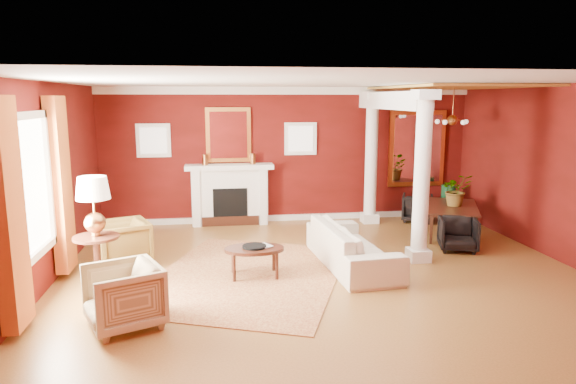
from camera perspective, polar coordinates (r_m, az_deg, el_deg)
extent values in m
plane|color=brown|center=(8.12, 3.78, -8.80)|extent=(8.00, 8.00, 0.00)
cube|color=#610F0D|center=(11.18, 0.10, 4.15)|extent=(8.00, 0.04, 2.90)
cube|color=#610F0D|center=(4.48, 13.47, -5.64)|extent=(8.00, 0.04, 2.90)
cube|color=#610F0D|center=(7.95, -25.56, 0.57)|extent=(0.04, 7.00, 2.90)
cube|color=#610F0D|center=(9.45, 28.35, 1.75)|extent=(0.04, 7.00, 2.90)
cube|color=silver|center=(7.67, 4.04, 12.12)|extent=(8.00, 7.00, 0.04)
cube|color=white|center=(11.02, -6.48, -0.48)|extent=(1.60, 0.34, 1.20)
cube|color=black|center=(10.88, -6.43, -1.43)|extent=(0.72, 0.03, 0.70)
cube|color=black|center=(10.95, -6.39, -3.22)|extent=(1.20, 0.05, 0.20)
cube|color=white|center=(10.88, -6.54, 2.80)|extent=(1.85, 0.42, 0.10)
cube|color=white|center=(10.99, -10.12, -0.60)|extent=(0.16, 0.40, 1.20)
cube|color=white|center=(11.03, -2.84, -0.41)|extent=(0.16, 0.40, 1.20)
cube|color=gold|center=(10.98, -6.64, 6.33)|extent=(0.95, 0.06, 1.15)
cube|color=white|center=(10.95, -6.63, 6.31)|extent=(0.78, 0.02, 0.98)
cube|color=white|center=(11.06, -14.72, 5.57)|extent=(0.70, 0.06, 0.70)
cube|color=white|center=(11.03, -14.74, 5.55)|extent=(0.54, 0.02, 0.54)
cube|color=white|center=(11.15, 1.40, 5.94)|extent=(0.70, 0.06, 0.70)
cube|color=white|center=(11.12, 1.43, 5.93)|extent=(0.54, 0.02, 0.54)
cube|color=white|center=(7.36, -26.86, 0.55)|extent=(0.03, 1.30, 1.70)
cube|color=white|center=(6.70, -28.43, -0.46)|extent=(0.08, 0.10, 1.90)
cube|color=white|center=(8.01, -25.07, 1.40)|extent=(0.08, 0.10, 1.90)
cube|color=#AA511D|center=(6.43, -28.62, -2.25)|extent=(0.18, 0.55, 2.60)
cube|color=#AA511D|center=(8.30, -23.95, 0.72)|extent=(0.18, 0.55, 2.60)
cube|color=white|center=(8.85, 14.27, -6.78)|extent=(0.34, 0.34, 0.20)
cylinder|color=white|center=(8.56, 14.67, 1.89)|extent=(0.26, 0.26, 2.50)
cube|color=white|center=(8.47, 15.07, 10.41)|extent=(0.36, 0.36, 0.16)
cube|color=white|center=(11.30, 9.04, -2.86)|extent=(0.34, 0.34, 0.20)
cylinder|color=white|center=(11.07, 9.24, 3.96)|extent=(0.26, 0.26, 2.50)
cube|color=white|center=(11.01, 9.43, 10.54)|extent=(0.36, 0.36, 0.16)
cube|color=white|center=(9.97, 11.36, 9.93)|extent=(0.30, 3.20, 0.32)
cube|color=gold|center=(10.27, 17.86, 11.04)|extent=(2.30, 3.40, 0.04)
cube|color=gold|center=(11.91, 14.11, 4.70)|extent=(1.30, 0.06, 1.70)
cube|color=white|center=(11.87, 14.18, 4.69)|extent=(1.10, 0.02, 1.50)
cylinder|color=#A66A34|center=(10.34, 17.90, 9.40)|extent=(0.02, 0.02, 0.65)
sphere|color=#A66A34|center=(10.35, 17.80, 7.60)|extent=(0.20, 0.20, 0.20)
sphere|color=#EDE2C9|center=(10.47, 19.18, 7.39)|extent=(0.09, 0.09, 0.09)
sphere|color=#EDE2C9|center=(10.63, 17.58, 7.51)|extent=(0.09, 0.09, 0.09)
sphere|color=#EDE2C9|center=(10.40, 16.26, 7.53)|extent=(0.09, 0.09, 0.09)
sphere|color=#EDE2C9|center=(10.10, 17.04, 7.41)|extent=(0.09, 0.09, 0.09)
sphere|color=#EDE2C9|center=(10.15, 18.89, 7.32)|extent=(0.09, 0.09, 0.09)
cube|color=white|center=(11.07, 0.13, 11.19)|extent=(8.00, 0.08, 0.16)
cube|color=white|center=(11.37, 0.12, -2.85)|extent=(8.00, 0.08, 0.12)
cube|color=maroon|center=(7.93, -4.55, -9.24)|extent=(3.82, 4.33, 0.01)
imported|color=white|center=(8.31, 7.15, -5.15)|extent=(0.85, 2.35, 0.90)
imported|color=black|center=(8.70, -17.94, -5.18)|extent=(0.97, 1.00, 0.81)
imported|color=tan|center=(6.42, -17.83, -10.65)|extent=(1.01, 1.04, 0.83)
cylinder|color=black|center=(7.76, -3.76, -6.35)|extent=(0.90, 0.90, 0.05)
cylinder|color=black|center=(7.63, -6.00, -8.52)|extent=(0.05, 0.05, 0.40)
cylinder|color=black|center=(7.67, -1.25, -8.34)|extent=(0.05, 0.05, 0.40)
cylinder|color=black|center=(8.00, -6.13, -7.61)|extent=(0.05, 0.05, 0.40)
cylinder|color=black|center=(8.05, -1.60, -7.44)|extent=(0.05, 0.05, 0.40)
imported|color=black|center=(7.73, -3.25, -5.27)|extent=(0.17, 0.10, 0.25)
cylinder|color=black|center=(7.99, -20.22, -9.61)|extent=(0.47, 0.47, 0.04)
cylinder|color=black|center=(7.88, -20.38, -7.28)|extent=(0.10, 0.10, 0.72)
cylinder|color=black|center=(7.79, -20.55, -4.74)|extent=(0.64, 0.64, 0.04)
sphere|color=#A66A34|center=(7.73, -20.65, -3.21)|extent=(0.30, 0.30, 0.30)
cylinder|color=#A66A34|center=(7.69, -20.75, -1.67)|extent=(0.03, 0.03, 0.32)
cone|color=#EDE2C9|center=(7.64, -20.89, 0.43)|extent=(0.47, 0.47, 0.32)
imported|color=black|center=(10.56, 17.93, -2.13)|extent=(1.21, 1.77, 0.93)
imported|color=black|center=(9.58, 18.37, -4.29)|extent=(0.78, 0.75, 0.65)
imported|color=black|center=(11.58, 14.17, -1.58)|extent=(0.82, 0.80, 0.66)
sphere|color=#123A1E|center=(11.79, 17.26, -2.34)|extent=(0.34, 0.34, 0.34)
cylinder|color=#123A1E|center=(11.74, 17.32, -1.18)|extent=(0.31, 0.31, 0.81)
imported|color=#26591E|center=(10.46, 18.28, 1.71)|extent=(0.62, 0.68, 0.50)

